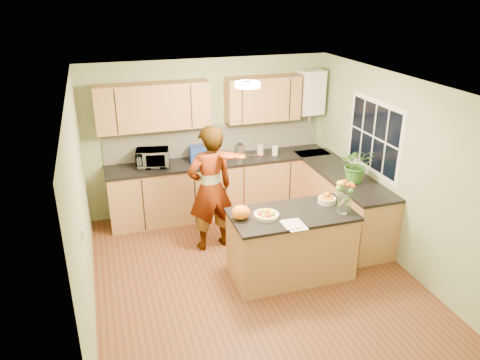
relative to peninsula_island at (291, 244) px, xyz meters
name	(u,v)px	position (x,y,z in m)	size (l,w,h in m)	color
floor	(253,276)	(-0.48, 0.09, -0.45)	(4.50, 4.50, 0.00)	#5A2E19
ceiling	(256,86)	(-0.48, 0.09, 2.05)	(4.00, 4.50, 0.02)	white
wall_back	(210,136)	(-0.48, 2.34, 0.80)	(4.00, 0.02, 2.50)	#8E9E71
wall_front	(348,300)	(-0.48, -2.16, 0.80)	(4.00, 0.02, 2.50)	#8E9E71
wall_left	(82,212)	(-2.48, 0.09, 0.80)	(0.02, 4.50, 2.50)	#8E9E71
wall_right	(397,171)	(1.52, 0.09, 0.80)	(0.02, 4.50, 2.50)	#8E9E71
back_counter	(221,186)	(-0.38, 2.04, 0.02)	(3.64, 0.62, 0.94)	#A87143
right_counter	(340,201)	(1.22, 0.94, 0.02)	(0.62, 2.24, 0.94)	#A87143
splashback	(216,139)	(-0.38, 2.32, 0.75)	(3.60, 0.02, 0.52)	silver
upper_cabinets	(200,103)	(-0.65, 2.17, 1.40)	(3.20, 0.34, 0.70)	#A87143
boiler	(311,92)	(1.22, 2.18, 1.45)	(0.40, 0.30, 0.86)	white
window_right	(374,137)	(1.52, 0.69, 1.10)	(0.01, 1.30, 1.05)	white
light_switch	(83,233)	(-2.46, -0.51, 0.85)	(0.02, 0.09, 0.09)	white
ceiling_lamp	(247,85)	(-0.48, 0.39, 2.01)	(0.30, 0.30, 0.07)	#FFEABF
peninsula_island	(291,244)	(0.00, 0.00, 0.00)	(1.56, 0.80, 0.90)	#A87143
fruit_dish	(266,214)	(-0.35, 0.00, 0.49)	(0.31, 0.31, 0.11)	beige
orange_bowl	(327,199)	(0.55, 0.15, 0.50)	(0.24, 0.24, 0.14)	beige
flower_vase	(345,188)	(0.60, -0.18, 0.79)	(0.28, 0.28, 0.52)	silver
orange_bag	(241,212)	(-0.66, 0.05, 0.53)	(0.23, 0.20, 0.18)	orange
papers	(295,225)	(-0.10, -0.30, 0.45)	(0.23, 0.31, 0.01)	silver
violinist	(210,189)	(-0.81, 1.01, 0.46)	(0.67, 0.44, 1.83)	#E7B48D
violin	(228,155)	(-0.61, 0.79, 1.01)	(0.61, 0.24, 0.12)	#501205
microwave	(153,158)	(-1.45, 2.06, 0.63)	(0.49, 0.33, 0.27)	white
blue_box	(199,154)	(-0.72, 2.06, 0.61)	(0.31, 0.22, 0.25)	navy
kettle	(240,151)	(-0.06, 2.00, 0.62)	(0.16, 0.16, 0.31)	#B8B8BD
jar_cream	(260,150)	(0.31, 2.06, 0.58)	(0.11, 0.11, 0.17)	beige
jar_white	(275,151)	(0.54, 1.97, 0.57)	(0.10, 0.10, 0.15)	white
potted_plant	(357,165)	(1.22, 0.59, 0.75)	(0.46, 0.40, 0.51)	#366D24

